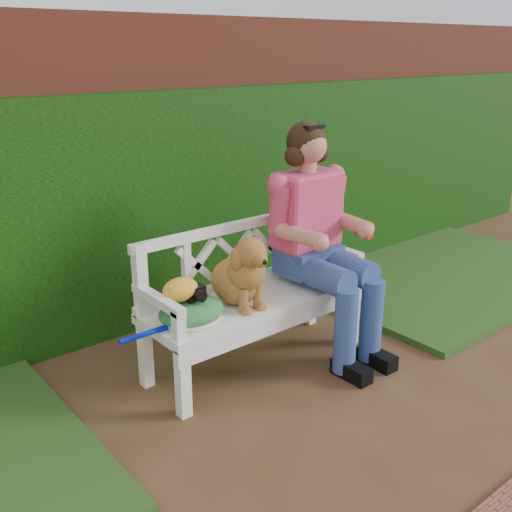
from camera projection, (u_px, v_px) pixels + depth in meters
ground at (317, 414)px, 3.42m from camera, size 60.00×60.00×0.00m
brick_wall at (141, 173)px, 4.44m from camera, size 10.00×0.30×2.20m
ivy_hedge at (158, 211)px, 4.36m from camera, size 10.00×0.18×1.70m
grass_right at (433, 272)px, 5.51m from camera, size 2.60×2.00×0.05m
garden_bench at (256, 330)px, 3.90m from camera, size 1.62×0.73×0.48m
seated_woman at (312, 236)px, 3.98m from camera, size 0.76×0.96×1.59m
dog at (239, 269)px, 3.62m from camera, size 0.42×0.50×0.47m
tennis_racket at (188, 320)px, 3.45m from camera, size 0.72×0.42×0.03m
green_bag at (191, 310)px, 3.45m from camera, size 0.42×0.34×0.14m
camera_item at (194, 292)px, 3.42m from camera, size 0.12×0.09×0.08m
baseball_glove at (181, 289)px, 3.39m from camera, size 0.25×0.21×0.14m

